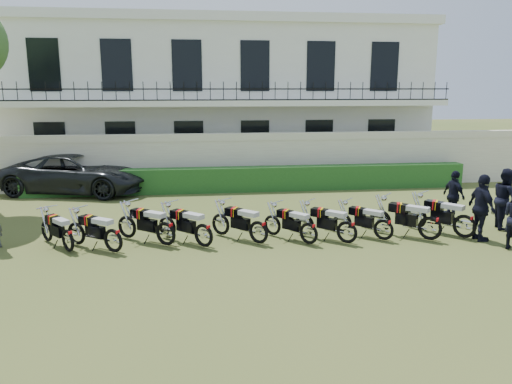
# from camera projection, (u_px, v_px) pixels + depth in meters

# --- Properties ---
(ground) EXTENTS (100.00, 100.00, 0.00)m
(ground) POSITION_uv_depth(u_px,v_px,m) (245.00, 247.00, 13.34)
(ground) COLOR #435221
(ground) RESTS_ON ground
(perimeter_wall) EXTENTS (30.00, 0.35, 2.30)m
(perimeter_wall) POSITION_uv_depth(u_px,v_px,m) (225.00, 160.00, 20.86)
(perimeter_wall) COLOR #EEE7C8
(perimeter_wall) RESTS_ON ground
(hedge) EXTENTS (18.00, 0.60, 1.00)m
(hedge) POSITION_uv_depth(u_px,v_px,m) (251.00, 179.00, 20.35)
(hedge) COLOR #1E4619
(hedge) RESTS_ON ground
(building) EXTENTS (20.40, 9.60, 7.40)m
(building) POSITION_uv_depth(u_px,v_px,m) (217.00, 96.00, 26.12)
(building) COLOR white
(building) RESTS_ON ground
(motorcycle_0) EXTENTS (1.22, 1.50, 1.01)m
(motorcycle_0) POSITION_uv_depth(u_px,v_px,m) (68.00, 235.00, 12.77)
(motorcycle_0) COLOR black
(motorcycle_0) RESTS_ON ground
(motorcycle_1) EXTENTS (1.63, 1.22, 1.06)m
(motorcycle_1) POSITION_uv_depth(u_px,v_px,m) (113.00, 235.00, 12.71)
(motorcycle_1) COLOR black
(motorcycle_1) RESTS_ON ground
(motorcycle_2) EXTENTS (1.69, 1.27, 1.10)m
(motorcycle_2) POSITION_uv_depth(u_px,v_px,m) (166.00, 228.00, 13.27)
(motorcycle_2) COLOR black
(motorcycle_2) RESTS_ON ground
(motorcycle_3) EXTENTS (1.52, 1.42, 1.08)m
(motorcycle_3) POSITION_uv_depth(u_px,v_px,m) (204.00, 230.00, 13.14)
(motorcycle_3) COLOR black
(motorcycle_3) RESTS_ON ground
(motorcycle_4) EXTENTS (1.49, 1.44, 1.07)m
(motorcycle_4) POSITION_uv_depth(u_px,v_px,m) (259.00, 227.00, 13.42)
(motorcycle_4) COLOR black
(motorcycle_4) RESTS_ON ground
(motorcycle_5) EXTENTS (1.30, 1.44, 1.01)m
(motorcycle_5) POSITION_uv_depth(u_px,v_px,m) (309.00, 228.00, 13.40)
(motorcycle_5) COLOR black
(motorcycle_5) RESTS_ON ground
(motorcycle_6) EXTENTS (1.49, 1.37, 1.05)m
(motorcycle_6) POSITION_uv_depth(u_px,v_px,m) (347.00, 227.00, 13.46)
(motorcycle_6) COLOR black
(motorcycle_6) RESTS_ON ground
(motorcycle_7) EXTENTS (1.40, 1.35, 1.01)m
(motorcycle_7) POSITION_uv_depth(u_px,v_px,m) (384.00, 225.00, 13.75)
(motorcycle_7) COLOR black
(motorcycle_7) RESTS_ON ground
(motorcycle_8) EXTENTS (1.64, 1.46, 1.14)m
(motorcycle_8) POSITION_uv_depth(u_px,v_px,m) (430.00, 223.00, 13.72)
(motorcycle_8) COLOR black
(motorcycle_8) RESTS_ON ground
(motorcycle_9) EXTENTS (1.42, 1.68, 1.14)m
(motorcycle_9) POSITION_uv_depth(u_px,v_px,m) (465.00, 221.00, 13.92)
(motorcycle_9) COLOR black
(motorcycle_9) RESTS_ON ground
(suv) EXTENTS (6.14, 3.93, 1.58)m
(suv) POSITION_uv_depth(u_px,v_px,m) (77.00, 174.00, 19.93)
(suv) COLOR black
(suv) RESTS_ON ground
(officer_2) EXTENTS (0.50, 1.11, 1.87)m
(officer_2) POSITION_uv_depth(u_px,v_px,m) (482.00, 208.00, 13.69)
(officer_2) COLOR black
(officer_2) RESTS_ON ground
(officer_4) EXTENTS (0.93, 1.05, 1.83)m
(officer_4) POSITION_uv_depth(u_px,v_px,m) (506.00, 199.00, 14.89)
(officer_4) COLOR black
(officer_4) RESTS_ON ground
(officer_5) EXTENTS (0.55, 1.00, 1.61)m
(officer_5) POSITION_uv_depth(u_px,v_px,m) (454.00, 196.00, 15.82)
(officer_5) COLOR black
(officer_5) RESTS_ON ground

